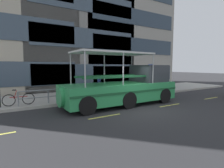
% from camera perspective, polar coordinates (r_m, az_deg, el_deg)
% --- Properties ---
extents(ground_plane, '(120.00, 120.00, 0.00)m').
position_cam_1_polar(ground_plane, '(10.57, 8.01, -7.92)').
color(ground_plane, '#2B2B2D').
extents(sidewalk, '(32.00, 4.80, 0.18)m').
position_cam_1_polar(sidewalk, '(15.19, -5.67, -3.37)').
color(sidewalk, '#A8A59E').
rests_on(sidewalk, ground_plane).
extents(curb_edge, '(32.00, 0.18, 0.18)m').
position_cam_1_polar(curb_edge, '(13.03, -0.81, -4.85)').
color(curb_edge, '#B2ADA3').
rests_on(curb_edge, ground_plane).
extents(lane_centreline, '(25.80, 0.12, 0.01)m').
position_cam_1_polar(lane_centreline, '(10.26, 9.55, -8.35)').
color(lane_centreline, '#DBD64C').
rests_on(lane_centreline, ground_plane).
extents(office_tower_right, '(12.58, 9.09, 19.53)m').
position_cam_1_polar(office_tower_right, '(25.88, 1.43, 22.08)').
color(office_tower_right, '#9E998E').
rests_on(office_tower_right, ground_plane).
extents(curb_guardrail, '(11.79, 0.09, 0.89)m').
position_cam_1_polar(curb_guardrail, '(13.17, -1.92, -1.75)').
color(curb_guardrail, gray).
rests_on(curb_guardrail, sidewalk).
extents(parking_sign, '(0.60, 0.12, 2.49)m').
position_cam_1_polar(parking_sign, '(16.57, 12.41, 3.49)').
color(parking_sign, '#4C4F54').
rests_on(parking_sign, sidewalk).
extents(leaned_bicycle, '(1.74, 0.46, 0.96)m').
position_cam_1_polar(leaned_bicycle, '(11.80, -27.99, -4.34)').
color(leaned_bicycle, black).
rests_on(leaned_bicycle, sidewalk).
extents(duck_tour_boat, '(9.48, 2.57, 3.35)m').
position_cam_1_polar(duck_tour_boat, '(11.71, 5.04, -1.12)').
color(duck_tour_boat, '#2D9351').
rests_on(duck_tour_boat, ground_plane).
extents(pedestrian_near_bow, '(0.46, 0.30, 1.70)m').
position_cam_1_polar(pedestrian_near_bow, '(16.12, 6.42, 1.16)').
color(pedestrian_near_bow, black).
rests_on(pedestrian_near_bow, sidewalk).
extents(pedestrian_mid_left, '(0.21, 0.45, 1.55)m').
position_cam_1_polar(pedestrian_mid_left, '(14.57, -4.24, 0.32)').
color(pedestrian_mid_left, black).
rests_on(pedestrian_mid_left, sidewalk).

